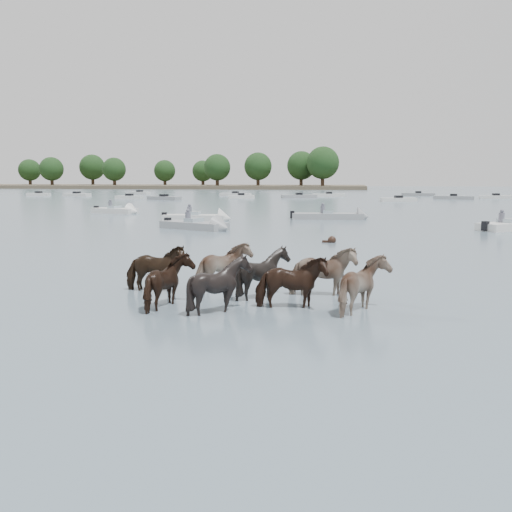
# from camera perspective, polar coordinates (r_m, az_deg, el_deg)

# --- Properties ---
(ground) EXTENTS (400.00, 400.00, 0.00)m
(ground) POSITION_cam_1_polar(r_m,az_deg,el_deg) (14.78, -8.58, -4.96)
(ground) COLOR #4A5B6A
(ground) RESTS_ON ground
(shoreline) EXTENTS (160.00, 30.00, 1.00)m
(shoreline) POSITION_cam_1_polar(r_m,az_deg,el_deg) (179.86, -15.19, 7.06)
(shoreline) COLOR #4C4233
(shoreline) RESTS_ON ground
(pony_herd) EXTENTS (7.72, 4.55, 1.61)m
(pony_herd) POSITION_cam_1_polar(r_m,az_deg,el_deg) (14.79, -0.53, -2.41)
(pony_herd) COLOR black
(pony_herd) RESTS_ON ground
(swimming_pony) EXTENTS (0.72, 0.44, 0.44)m
(swimming_pony) POSITION_cam_1_polar(r_m,az_deg,el_deg) (28.48, 7.87, 1.61)
(swimming_pony) COLOR black
(swimming_pony) RESTS_ON ground
(motorboat_a) EXTENTS (5.48, 1.96, 1.92)m
(motorboat_a) POSITION_cam_1_polar(r_m,az_deg,el_deg) (42.51, -5.46, 3.99)
(motorboat_a) COLOR silver
(motorboat_a) RESTS_ON ground
(motorboat_b) EXTENTS (5.37, 3.71, 1.92)m
(motorboat_b) POSITION_cam_1_polar(r_m,az_deg,el_deg) (35.32, -5.61, 3.13)
(motorboat_b) COLOR gray
(motorboat_b) RESTS_ON ground
(motorboat_c) EXTENTS (6.40, 2.11, 1.92)m
(motorboat_c) POSITION_cam_1_polar(r_m,az_deg,el_deg) (44.61, 8.55, 4.13)
(motorboat_c) COLOR gray
(motorboat_c) RESTS_ON ground
(motorboat_f) EXTENTS (5.13, 2.90, 1.92)m
(motorboat_f) POSITION_cam_1_polar(r_m,az_deg,el_deg) (52.59, -14.00, 4.60)
(motorboat_f) COLOR silver
(motorboat_f) RESTS_ON ground
(distant_flotilla) EXTENTS (105.92, 27.99, 0.93)m
(distant_flotilla) POSITION_cam_1_polar(r_m,az_deg,el_deg) (91.86, 7.03, 6.26)
(distant_flotilla) COLOR silver
(distant_flotilla) RESTS_ON ground
(treeline) EXTENTS (146.84, 21.37, 11.95)m
(treeline) POSITION_cam_1_polar(r_m,az_deg,el_deg) (174.75, -13.56, 8.97)
(treeline) COLOR #382619
(treeline) RESTS_ON ground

